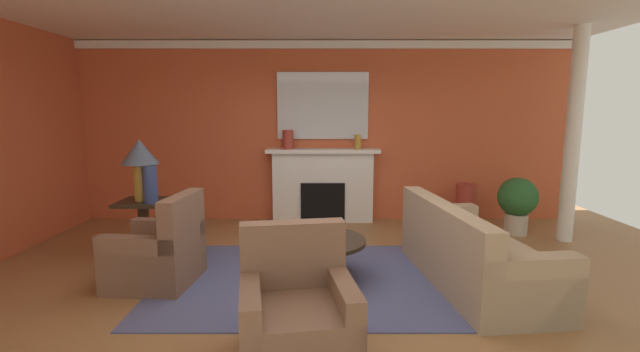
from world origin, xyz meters
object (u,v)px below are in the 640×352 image
at_px(armchair_near_window, 157,255).
at_px(vase_tall_corner, 464,205).
at_px(sofa, 468,255).
at_px(side_table, 142,225).
at_px(vase_on_side_table, 148,184).
at_px(vase_mantel_right, 356,142).
at_px(fireplace, 321,187).
at_px(coffee_table, 317,249).
at_px(mantel_mirror, 321,106).
at_px(table_lamp, 138,158).
at_px(potted_plant, 515,201).
at_px(vase_mantel_left, 286,140).
at_px(armchair_facing_fireplace, 295,318).

relative_size(armchair_near_window, vase_tall_corner, 1.43).
xyz_separation_m(sofa, vase_tall_corner, (0.70, 2.26, 0.03)).
relative_size(side_table, vase_tall_corner, 1.05).
distance_m(vase_tall_corner, vase_on_side_table, 4.58).
bearing_deg(vase_mantel_right, sofa, -68.98).
distance_m(fireplace, vase_on_side_table, 2.77).
xyz_separation_m(coffee_table, vase_on_side_table, (-2.00, 0.65, 0.59)).
xyz_separation_m(mantel_mirror, sofa, (1.51, -2.68, -1.56)).
relative_size(sofa, table_lamp, 2.92).
height_order(fireplace, armchair_near_window, fireplace).
height_order(vase_mantel_right, potted_plant, vase_mantel_right).
xyz_separation_m(vase_mantel_left, potted_plant, (3.37, -0.68, -0.84)).
bearing_deg(armchair_near_window, mantel_mirror, 57.39).
height_order(fireplace, potted_plant, fireplace).
xyz_separation_m(armchair_facing_fireplace, vase_mantel_right, (0.76, 3.89, 0.99)).
distance_m(sofa, coffee_table, 1.58).
xyz_separation_m(mantel_mirror, armchair_facing_fireplace, (-0.21, -4.06, -1.55)).
height_order(sofa, potted_plant, sofa).
bearing_deg(armchair_facing_fireplace, armchair_near_window, 137.63).
height_order(armchair_near_window, side_table, armchair_near_window).
height_order(armchair_facing_fireplace, table_lamp, table_lamp).
bearing_deg(vase_mantel_right, coffee_table, -104.14).
bearing_deg(armchair_facing_fireplace, coffee_table, 84.16).
xyz_separation_m(side_table, table_lamp, (0.00, 0.00, 0.82)).
xyz_separation_m(armchair_near_window, coffee_table, (1.66, 0.09, 0.03)).
bearing_deg(side_table, sofa, -13.03).
bearing_deg(coffee_table, vase_mantel_left, 101.45).
distance_m(side_table, potted_plant, 5.12).
xyz_separation_m(table_lamp, vase_tall_corner, (4.43, 1.40, -0.89)).
relative_size(coffee_table, potted_plant, 1.20).
bearing_deg(fireplace, armchair_near_window, -123.82).
xyz_separation_m(armchair_near_window, vase_mantel_right, (2.27, 2.51, 0.99)).
height_order(armchair_near_window, vase_on_side_table, vase_on_side_table).
bearing_deg(side_table, vase_mantel_right, 30.80).
xyz_separation_m(armchair_near_window, vase_mantel_left, (1.17, 2.51, 1.03)).
distance_m(sofa, armchair_near_window, 3.23).
distance_m(armchair_near_window, potted_plant, 4.90).
bearing_deg(armchair_near_window, sofa, 0.09).
distance_m(vase_mantel_right, vase_tall_corner, 1.94).
height_order(armchair_near_window, armchair_facing_fireplace, same).
distance_m(side_table, table_lamp, 0.82).
bearing_deg(vase_mantel_left, sofa, -50.56).
bearing_deg(potted_plant, side_table, -169.15).
bearing_deg(vase_on_side_table, armchair_facing_fireplace, -48.89).
height_order(fireplace, vase_on_side_table, fireplace).
bearing_deg(vase_mantel_right, vase_tall_corner, -8.52).
bearing_deg(fireplace, mantel_mirror, 90.00).
relative_size(fireplace, armchair_facing_fireplace, 1.89).
xyz_separation_m(sofa, coffee_table, (-1.57, 0.09, 0.04)).
distance_m(side_table, vase_mantel_left, 2.52).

